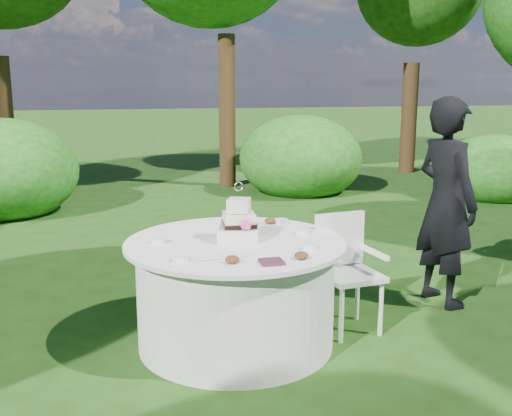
% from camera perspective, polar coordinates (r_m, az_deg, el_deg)
% --- Properties ---
extents(ground, '(80.00, 80.00, 0.00)m').
position_cam_1_polar(ground, '(4.48, -1.91, -12.70)').
color(ground, '#21390F').
rests_on(ground, ground).
extents(napkins, '(0.14, 0.14, 0.02)m').
position_cam_1_polar(napkins, '(3.71, 1.51, -5.15)').
color(napkins, '#481F37').
rests_on(napkins, table).
extents(feather_plume, '(0.48, 0.07, 0.01)m').
position_cam_1_polar(feather_plume, '(3.81, -3.72, -4.75)').
color(feather_plume, silver).
rests_on(feather_plume, table).
extents(guest, '(0.53, 0.71, 1.76)m').
position_cam_1_polar(guest, '(5.27, 17.65, 0.52)').
color(guest, black).
rests_on(guest, ground).
extents(table, '(1.56, 1.56, 0.77)m').
position_cam_1_polar(table, '(4.34, -1.94, -8.03)').
color(table, silver).
rests_on(table, ground).
extents(cake, '(0.35, 0.35, 0.42)m').
position_cam_1_polar(cake, '(4.23, -1.62, -1.55)').
color(cake, silver).
rests_on(cake, table).
extents(chair, '(0.47, 0.46, 0.89)m').
position_cam_1_polar(chair, '(4.63, 8.56, -5.19)').
color(chair, silver).
rests_on(chair, ground).
extents(votives, '(1.15, 0.92, 0.04)m').
position_cam_1_polar(votives, '(4.20, -0.66, -2.94)').
color(votives, white).
rests_on(votives, table).
extents(petal_cups, '(0.60, 1.07, 0.05)m').
position_cam_1_polar(petal_cups, '(4.07, 1.19, -3.38)').
color(petal_cups, '#562D16').
rests_on(petal_cups, table).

